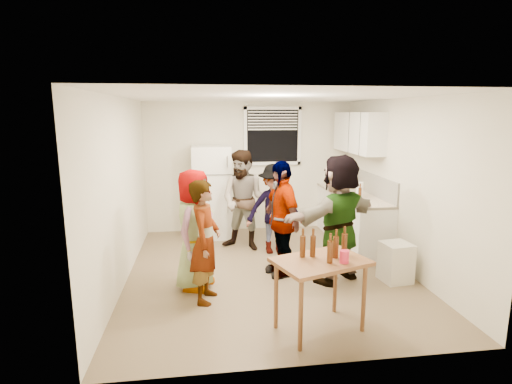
{
  "coord_description": "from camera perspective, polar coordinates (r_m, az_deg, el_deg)",
  "views": [
    {
      "loc": [
        -0.92,
        -5.45,
        2.28
      ],
      "look_at": [
        -0.15,
        0.23,
        1.15
      ],
      "focal_mm": 28.0,
      "sensor_mm": 36.0,
      "label": 1
    }
  ],
  "objects": [
    {
      "name": "room",
      "position": [
        5.98,
        1.7,
        -11.27
      ],
      "size": [
        4.0,
        4.5,
        2.5
      ],
      "primitive_type": null,
      "color": "silver",
      "rests_on": "ground"
    },
    {
      "name": "window",
      "position": [
        7.79,
        2.39,
        7.99
      ],
      "size": [
        1.12,
        0.1,
        1.06
      ],
      "primitive_type": null,
      "color": "white",
      "rests_on": "room"
    },
    {
      "name": "refrigerator",
      "position": [
        7.47,
        -6.33,
        0.05
      ],
      "size": [
        0.7,
        0.7,
        1.7
      ],
      "primitive_type": "cube",
      "color": "white",
      "rests_on": "ground"
    },
    {
      "name": "counter_lower",
      "position": [
        7.34,
        13.45,
        -3.76
      ],
      "size": [
        0.6,
        2.2,
        0.86
      ],
      "primitive_type": "cube",
      "color": "white",
      "rests_on": "ground"
    },
    {
      "name": "countertop",
      "position": [
        7.24,
        13.61,
        -0.31
      ],
      "size": [
        0.64,
        2.22,
        0.04
      ],
      "primitive_type": "cube",
      "color": "beige",
      "rests_on": "counter_lower"
    },
    {
      "name": "backsplash",
      "position": [
        7.31,
        15.77,
        1.29
      ],
      "size": [
        0.03,
        2.2,
        0.36
      ],
      "primitive_type": "cube",
      "color": "beige",
      "rests_on": "countertop"
    },
    {
      "name": "upper_cabinets",
      "position": [
        7.34,
        14.39,
        8.24
      ],
      "size": [
        0.34,
        1.6,
        0.7
      ],
      "primitive_type": "cube",
      "color": "white",
      "rests_on": "room"
    },
    {
      "name": "kettle",
      "position": [
        7.55,
        12.27,
        0.37
      ],
      "size": [
        0.29,
        0.26,
        0.2
      ],
      "primitive_type": null,
      "rotation": [
        0.0,
        0.0,
        -0.27
      ],
      "color": "silver",
      "rests_on": "countertop"
    },
    {
      "name": "paper_towel",
      "position": [
        6.9,
        14.54,
        -0.74
      ],
      "size": [
        0.12,
        0.12,
        0.26
      ],
      "primitive_type": "cylinder",
      "color": "white",
      "rests_on": "countertop"
    },
    {
      "name": "wine_bottle",
      "position": [
        8.17,
        11.43,
        1.21
      ],
      "size": [
        0.07,
        0.07,
        0.26
      ],
      "primitive_type": "cylinder",
      "color": "black",
      "rests_on": "countertop"
    },
    {
      "name": "beer_bottle_counter",
      "position": [
        6.68,
        14.57,
        -1.12
      ],
      "size": [
        0.05,
        0.05,
        0.2
      ],
      "primitive_type": "cylinder",
      "color": "#47230C",
      "rests_on": "countertop"
    },
    {
      "name": "blue_cup",
      "position": [
        6.62,
        13.28,
        -1.17
      ],
      "size": [
        0.08,
        0.08,
        0.11
      ],
      "primitive_type": "cylinder",
      "color": "#0E1CCB",
      "rests_on": "countertop"
    },
    {
      "name": "picture_frame",
      "position": [
        7.55,
        14.45,
        0.88
      ],
      "size": [
        0.02,
        0.19,
        0.16
      ],
      "primitive_type": "cube",
      "color": "#F8DF48",
      "rests_on": "countertop"
    },
    {
      "name": "trash_bin",
      "position": [
        5.9,
        19.32,
        -9.64
      ],
      "size": [
        0.41,
        0.41,
        0.54
      ],
      "primitive_type": "cube",
      "rotation": [
        0.0,
        0.0,
        0.12
      ],
      "color": "silver",
      "rests_on": "ground"
    },
    {
      "name": "serving_table",
      "position": [
        4.59,
        8.92,
        -18.78
      ],
      "size": [
        1.09,
        0.89,
        0.79
      ],
      "primitive_type": null,
      "rotation": [
        0.0,
        0.0,
        0.33
      ],
      "color": "brown",
      "rests_on": "ground"
    },
    {
      "name": "beer_bottle_table",
      "position": [
        4.33,
        8.09,
        -9.1
      ],
      "size": [
        0.06,
        0.06,
        0.23
      ],
      "primitive_type": "cylinder",
      "color": "#47230C",
      "rests_on": "serving_table"
    },
    {
      "name": "red_cup",
      "position": [
        4.22,
        12.46,
        -9.83
      ],
      "size": [
        0.1,
        0.1,
        0.13
      ],
      "primitive_type": "cylinder",
      "color": "red",
      "rests_on": "serving_table"
    },
    {
      "name": "guest_grey",
      "position": [
        5.56,
        -8.58,
        -13.2
      ],
      "size": [
        1.76,
        1.3,
        0.5
      ],
      "primitive_type": "imported",
      "rotation": [
        0.0,
        0.0,
        1.2
      ],
      "color": "gray",
      "rests_on": "ground"
    },
    {
      "name": "guest_stripe",
      "position": [
        5.19,
        -7.05,
        -15.01
      ],
      "size": [
        1.6,
        0.89,
        0.36
      ],
      "primitive_type": "imported",
      "rotation": [
        0.0,
        0.0,
        1.33
      ],
      "color": "#141933",
      "rests_on": "ground"
    },
    {
      "name": "guest_back_left",
      "position": [
        6.92,
        -1.65,
        -8.08
      ],
      "size": [
        1.52,
        1.88,
        0.64
      ],
      "primitive_type": "imported",
      "rotation": [
        0.0,
        0.0,
        -0.49
      ],
      "color": "brown",
      "rests_on": "ground"
    },
    {
      "name": "guest_back_right",
      "position": [
        6.77,
        2.61,
        -8.55
      ],
      "size": [
        1.07,
        1.55,
        0.55
      ],
      "primitive_type": "imported",
      "rotation": [
        0.0,
        0.0,
        0.07
      ],
      "color": "#403F44",
      "rests_on": "ground"
    },
    {
      "name": "guest_black",
      "position": [
        5.91,
        3.51,
        -11.55
      ],
      "size": [
        1.82,
        1.31,
        0.4
      ],
      "primitive_type": "imported",
      "rotation": [
        0.0,
        0.0,
        -1.34
      ],
      "color": "black",
      "rests_on": "ground"
    },
    {
      "name": "guest_orange",
      "position": [
        5.81,
        11.39,
        -12.19
      ],
      "size": [
        2.27,
        2.33,
        0.52
      ],
      "primitive_type": "imported",
      "rotation": [
        0.0,
        0.0,
        3.64
      ],
      "color": "#BE664A",
      "rests_on": "ground"
    }
  ]
}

